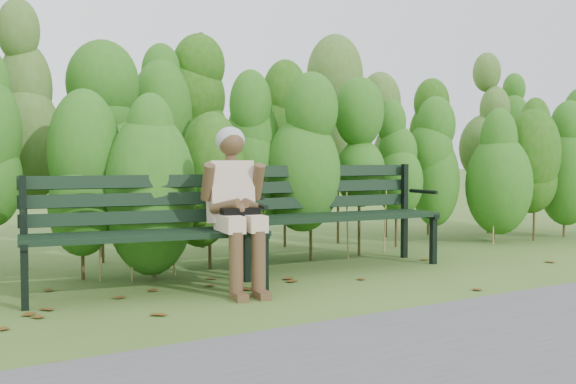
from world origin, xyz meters
TOP-DOWN VIEW (x-y plane):
  - ground at (0.00, 0.00)m, footprint 80.00×80.00m
  - footpath at (0.00, -2.20)m, footprint 60.00×2.50m
  - hedge_band at (0.00, 1.86)m, footprint 11.04×1.67m
  - leaf_litter at (0.00, -0.25)m, footprint 5.52×2.06m
  - bench_left at (-1.14, 0.58)m, footprint 1.88×0.88m
  - bench_right at (0.81, 0.84)m, footprint 1.97×0.77m
  - seated_woman at (-0.52, 0.29)m, footprint 0.52×0.76m

SIDE VIEW (x-z plane):
  - ground at x=0.00m, z-range 0.00..0.00m
  - leaf_litter at x=0.00m, z-range 0.00..0.01m
  - footpath at x=0.00m, z-range 0.00..0.01m
  - bench_left at x=-1.14m, z-range 0.08..0.98m
  - bench_right at x=0.81m, z-range 0.09..1.05m
  - seated_woman at x=-0.52m, z-range 0.09..1.36m
  - hedge_band at x=0.00m, z-range 0.05..2.47m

